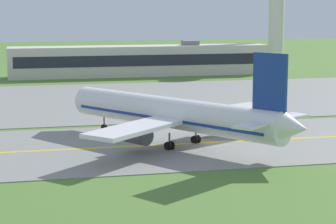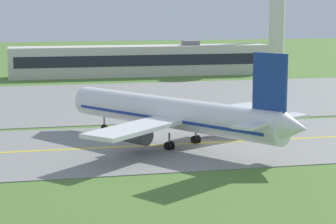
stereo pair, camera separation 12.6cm
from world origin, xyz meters
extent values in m
plane|color=#517A33|center=(0.00, 0.00, 0.00)|extent=(500.00, 500.00, 0.00)
cube|color=gray|center=(0.00, 0.00, 0.05)|extent=(240.00, 28.00, 0.10)
cube|color=gray|center=(10.00, 42.00, 0.05)|extent=(140.00, 52.00, 0.10)
cube|color=yellow|center=(0.00, 0.00, 0.11)|extent=(220.00, 0.60, 0.01)
cylinder|color=white|center=(-4.91, 0.38, 4.20)|extent=(22.79, 30.14, 4.00)
cone|color=white|center=(-15.36, 15.29, 4.20)|extent=(4.60, 4.31, 3.80)
cone|color=white|center=(5.65, -14.68, 4.60)|extent=(4.62, 4.57, 3.40)
cube|color=navy|center=(-4.91, 0.38, 3.70)|extent=(21.30, 27.96, 0.36)
cube|color=#1E232D|center=(-14.09, 13.48, 4.90)|extent=(3.82, 3.43, 0.70)
cube|color=white|center=(-10.61, -6.30, 3.70)|extent=(14.24, 13.74, 0.50)
cylinder|color=#47474C|center=(-10.12, -3.51, 2.30)|extent=(3.83, 4.10, 2.30)
cylinder|color=black|center=(-11.04, -2.20, 2.30)|extent=(1.86, 1.41, 2.10)
cube|color=white|center=(3.31, 3.46, 3.70)|extent=(15.54, 11.09, 0.50)
cylinder|color=#47474C|center=(0.53, 3.95, 2.30)|extent=(3.83, 4.10, 2.30)
cylinder|color=black|center=(-0.39, 5.26, 2.30)|extent=(1.86, 1.41, 2.10)
cube|color=navy|center=(3.70, -11.90, 9.45)|extent=(2.85, 3.83, 6.50)
cube|color=white|center=(1.19, -13.90, 5.00)|extent=(6.10, 5.75, 0.30)
cube|color=white|center=(6.43, -10.23, 5.00)|extent=(6.41, 5.01, 0.30)
cylinder|color=slate|center=(-12.37, 11.03, 1.38)|extent=(0.24, 0.24, 1.65)
cylinder|color=black|center=(-12.37, 11.03, 0.55)|extent=(0.92, 1.10, 1.10)
cylinder|color=slate|center=(-5.89, -2.75, 1.38)|extent=(0.24, 0.24, 1.65)
cylinder|color=black|center=(-6.12, -2.91, 0.55)|extent=(0.92, 1.10, 1.10)
cylinder|color=black|center=(-5.67, -2.59, 0.55)|extent=(0.92, 1.10, 1.10)
cylinder|color=slate|center=(-1.63, 0.24, 1.38)|extent=(0.24, 0.24, 1.65)
cylinder|color=black|center=(-1.86, 0.08, 0.55)|extent=(0.92, 1.10, 1.10)
cylinder|color=black|center=(-1.41, 0.39, 0.55)|extent=(0.92, 1.10, 1.10)
cube|color=beige|center=(6.29, 84.57, 3.85)|extent=(66.69, 8.51, 7.70)
cube|color=#1E232D|center=(6.29, 80.26, 4.23)|extent=(64.02, 0.10, 2.77)
cube|color=slate|center=(19.63, 84.57, 8.30)|extent=(4.00, 4.00, 1.20)
cylinder|color=silver|center=(48.02, 95.63, 12.60)|extent=(4.40, 4.40, 25.21)
camera|label=1|loc=(-23.68, -80.64, 18.01)|focal=69.52mm
camera|label=2|loc=(-23.56, -80.66, 18.01)|focal=69.52mm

